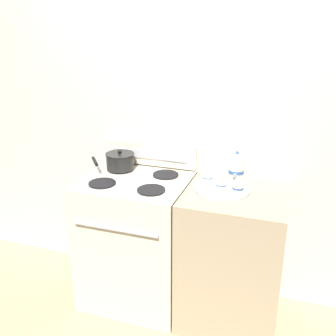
% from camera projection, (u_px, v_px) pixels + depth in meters
% --- Properties ---
extents(ground_plane, '(6.00, 6.00, 0.00)m').
position_uv_depth(ground_plane, '(179.00, 303.00, 2.83)').
color(ground_plane, tan).
extents(wall_back, '(6.00, 0.05, 2.20)m').
position_uv_depth(wall_back, '(195.00, 144.00, 2.75)').
color(wall_back, beige).
rests_on(wall_back, ground).
extents(stove, '(0.71, 0.64, 0.93)m').
position_uv_depth(stove, '(137.00, 240.00, 2.77)').
color(stove, beige).
rests_on(stove, ground).
extents(control_panel, '(0.69, 0.05, 0.16)m').
position_uv_depth(control_panel, '(150.00, 154.00, 2.83)').
color(control_panel, beige).
rests_on(control_panel, stove).
extents(side_counter, '(0.63, 0.61, 0.92)m').
position_uv_depth(side_counter, '(233.00, 257.00, 2.57)').
color(side_counter, tan).
rests_on(side_counter, ground).
extents(saucepan, '(0.30, 0.28, 0.14)m').
position_uv_depth(saucepan, '(120.00, 161.00, 2.76)').
color(saucepan, black).
rests_on(saucepan, stove).
extents(serving_tray, '(0.35, 0.35, 0.01)m').
position_uv_depth(serving_tray, '(222.00, 189.00, 2.45)').
color(serving_tray, '#B2B2B7').
rests_on(serving_tray, side_counter).
extents(teapot, '(0.10, 0.16, 0.22)m').
position_uv_depth(teapot, '(236.00, 169.00, 2.46)').
color(teapot, white).
rests_on(teapot, serving_tray).
extents(teacup_left, '(0.10, 0.10, 0.05)m').
position_uv_depth(teacup_left, '(208.00, 180.00, 2.50)').
color(teacup_left, white).
rests_on(teacup_left, serving_tray).
extents(teacup_right, '(0.10, 0.10, 0.05)m').
position_uv_depth(teacup_right, '(221.00, 188.00, 2.39)').
color(teacup_right, white).
rests_on(teacup_right, serving_tray).
extents(creamer_jug, '(0.07, 0.07, 0.07)m').
position_uv_depth(creamer_jug, '(238.00, 188.00, 2.36)').
color(creamer_jug, white).
rests_on(creamer_jug, serving_tray).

